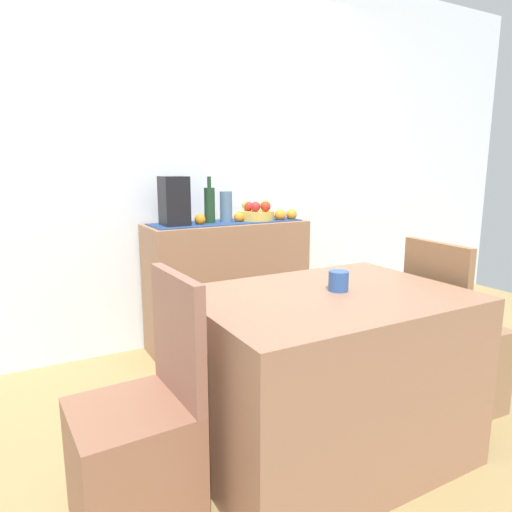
{
  "coord_description": "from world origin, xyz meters",
  "views": [
    {
      "loc": [
        -1.24,
        -1.89,
        1.26
      ],
      "look_at": [
        0.02,
        0.37,
        0.75
      ],
      "focal_mm": 32.0,
      "sensor_mm": 36.0,
      "label": 1
    }
  ],
  "objects_px": {
    "ceramic_vase": "(226,207)",
    "coffee_cup": "(339,281)",
    "wine_bottle": "(210,205)",
    "chair_near_window": "(138,454)",
    "sideboard_console": "(227,285)",
    "fruit_bowl": "(256,215)",
    "dining_table": "(327,375)",
    "coffee_maker": "(174,201)",
    "chair_by_corner": "(452,359)"
  },
  "relations": [
    {
      "from": "ceramic_vase",
      "to": "coffee_cup",
      "type": "distance_m",
      "value": 1.36
    },
    {
      "from": "wine_bottle",
      "to": "chair_near_window",
      "type": "bearing_deg",
      "value": -122.84
    },
    {
      "from": "sideboard_console",
      "to": "chair_near_window",
      "type": "relative_size",
      "value": 1.23
    },
    {
      "from": "fruit_bowl",
      "to": "wine_bottle",
      "type": "xyz_separation_m",
      "value": [
        -0.35,
        0.0,
        0.09
      ]
    },
    {
      "from": "dining_table",
      "to": "wine_bottle",
      "type": "bearing_deg",
      "value": 88.08
    },
    {
      "from": "fruit_bowl",
      "to": "sideboard_console",
      "type": "bearing_deg",
      "value": 180.0
    },
    {
      "from": "wine_bottle",
      "to": "ceramic_vase",
      "type": "xyz_separation_m",
      "value": [
        0.12,
        -0.0,
        -0.02
      ]
    },
    {
      "from": "chair_near_window",
      "to": "sideboard_console",
      "type": "bearing_deg",
      "value": 53.62
    },
    {
      "from": "ceramic_vase",
      "to": "coffee_maker",
      "type": "bearing_deg",
      "value": 180.0
    },
    {
      "from": "fruit_bowl",
      "to": "dining_table",
      "type": "xyz_separation_m",
      "value": [
        -0.4,
        -1.35,
        -0.55
      ]
    },
    {
      "from": "wine_bottle",
      "to": "coffee_cup",
      "type": "xyz_separation_m",
      "value": [
        0.01,
        -1.34,
        -0.23
      ]
    },
    {
      "from": "dining_table",
      "to": "chair_near_window",
      "type": "distance_m",
      "value": 0.83
    },
    {
      "from": "fruit_bowl",
      "to": "coffee_cup",
      "type": "distance_m",
      "value": 1.39
    },
    {
      "from": "coffee_cup",
      "to": "ceramic_vase",
      "type": "bearing_deg",
      "value": 85.29
    },
    {
      "from": "coffee_maker",
      "to": "chair_near_window",
      "type": "height_order",
      "value": "coffee_maker"
    },
    {
      "from": "wine_bottle",
      "to": "ceramic_vase",
      "type": "height_order",
      "value": "wine_bottle"
    },
    {
      "from": "dining_table",
      "to": "fruit_bowl",
      "type": "bearing_deg",
      "value": 73.57
    },
    {
      "from": "coffee_maker",
      "to": "fruit_bowl",
      "type": "bearing_deg",
      "value": 0.0
    },
    {
      "from": "sideboard_console",
      "to": "coffee_maker",
      "type": "relative_size",
      "value": 3.49
    },
    {
      "from": "coffee_maker",
      "to": "ceramic_vase",
      "type": "distance_m",
      "value": 0.37
    },
    {
      "from": "chair_by_corner",
      "to": "fruit_bowl",
      "type": "bearing_deg",
      "value": 107.6
    },
    {
      "from": "wine_bottle",
      "to": "coffee_maker",
      "type": "xyz_separation_m",
      "value": [
        -0.25,
        -0.0,
        0.03
      ]
    },
    {
      "from": "sideboard_console",
      "to": "coffee_cup",
      "type": "distance_m",
      "value": 1.39
    },
    {
      "from": "coffee_cup",
      "to": "chair_by_corner",
      "type": "relative_size",
      "value": 0.09
    },
    {
      "from": "sideboard_console",
      "to": "dining_table",
      "type": "relative_size",
      "value": 0.98
    },
    {
      "from": "sideboard_console",
      "to": "fruit_bowl",
      "type": "relative_size",
      "value": 4.27
    },
    {
      "from": "dining_table",
      "to": "chair_by_corner",
      "type": "distance_m",
      "value": 0.83
    },
    {
      "from": "dining_table",
      "to": "coffee_maker",
      "type": "bearing_deg",
      "value": 98.4
    },
    {
      "from": "wine_bottle",
      "to": "dining_table",
      "type": "height_order",
      "value": "wine_bottle"
    },
    {
      "from": "coffee_cup",
      "to": "chair_by_corner",
      "type": "bearing_deg",
      "value": -0.84
    },
    {
      "from": "sideboard_console",
      "to": "coffee_cup",
      "type": "xyz_separation_m",
      "value": [
        -0.11,
        -1.34,
        0.34
      ]
    },
    {
      "from": "coffee_maker",
      "to": "chair_near_window",
      "type": "xyz_separation_m",
      "value": [
        -0.63,
        -1.35,
        -0.77
      ]
    },
    {
      "from": "coffee_cup",
      "to": "wine_bottle",
      "type": "bearing_deg",
      "value": 90.45
    },
    {
      "from": "fruit_bowl",
      "to": "ceramic_vase",
      "type": "xyz_separation_m",
      "value": [
        -0.23,
        0.0,
        0.07
      ]
    },
    {
      "from": "wine_bottle",
      "to": "coffee_maker",
      "type": "bearing_deg",
      "value": -180.0
    },
    {
      "from": "sideboard_console",
      "to": "ceramic_vase",
      "type": "distance_m",
      "value": 0.55
    },
    {
      "from": "fruit_bowl",
      "to": "dining_table",
      "type": "relative_size",
      "value": 0.23
    },
    {
      "from": "ceramic_vase",
      "to": "chair_by_corner",
      "type": "height_order",
      "value": "ceramic_vase"
    },
    {
      "from": "fruit_bowl",
      "to": "chair_near_window",
      "type": "distance_m",
      "value": 1.94
    },
    {
      "from": "ceramic_vase",
      "to": "chair_near_window",
      "type": "height_order",
      "value": "ceramic_vase"
    },
    {
      "from": "chair_near_window",
      "to": "chair_by_corner",
      "type": "xyz_separation_m",
      "value": [
        1.66,
        0.0,
        0.0
      ]
    },
    {
      "from": "fruit_bowl",
      "to": "coffee_maker",
      "type": "relative_size",
      "value": 0.82
    },
    {
      "from": "sideboard_console",
      "to": "wine_bottle",
      "type": "height_order",
      "value": "wine_bottle"
    },
    {
      "from": "coffee_maker",
      "to": "chair_by_corner",
      "type": "bearing_deg",
      "value": -52.76
    },
    {
      "from": "fruit_bowl",
      "to": "chair_by_corner",
      "type": "relative_size",
      "value": 0.29
    },
    {
      "from": "sideboard_console",
      "to": "dining_table",
      "type": "height_order",
      "value": "sideboard_console"
    },
    {
      "from": "wine_bottle",
      "to": "ceramic_vase",
      "type": "bearing_deg",
      "value": -0.0
    },
    {
      "from": "coffee_maker",
      "to": "dining_table",
      "type": "height_order",
      "value": "coffee_maker"
    },
    {
      "from": "coffee_maker",
      "to": "coffee_cup",
      "type": "xyz_separation_m",
      "value": [
        0.26,
        -1.34,
        -0.26
      ]
    },
    {
      "from": "chair_by_corner",
      "to": "dining_table",
      "type": "bearing_deg",
      "value": -179.93
    }
  ]
}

